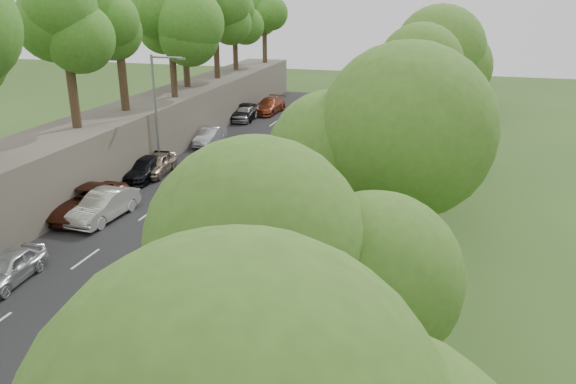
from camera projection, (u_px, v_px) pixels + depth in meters
The scene contains 26 objects.
ground at pixel (228, 280), 24.68m from camera, with size 140.00×140.00×0.00m, color #33511E.
road at pixel (235, 171), 39.65m from camera, with size 11.20×66.00×0.04m, color black.
sidewalk at pixel (346, 180), 37.61m from camera, with size 4.20×66.00×0.05m, color gray.
jersey_barrier at pixel (312, 174), 38.11m from camera, with size 0.42×66.00×0.60m, color #6CCB2B.
rock_embankment at pixel (130, 136), 41.06m from camera, with size 5.00×66.00×4.00m, color #595147.
chainlink_fence at pixel (378, 169), 36.75m from camera, with size 0.04×66.00×2.00m, color slate.
trees_embankment at pixel (125, 14), 38.07m from camera, with size 6.40×66.00×13.00m, color #458424, non-canonical shape.
trees_fenceside at pixel (422, 78), 34.13m from camera, with size 7.00×66.00×14.00m, color #4F8029, non-canonical shape.
streetlight at pixel (158, 105), 38.49m from camera, with size 2.52×0.22×8.00m.
signpost at pixel (222, 274), 21.02m from camera, with size 0.62×0.09×3.10m.
construction_barrel at pixel (367, 148), 43.55m from camera, with size 0.59×0.59×0.97m, color #C45021.
concrete_block at pixel (307, 321), 20.86m from camera, with size 1.07×0.80×0.72m, color gray.
car_0 at pixel (8, 268), 24.19m from camera, with size 1.60×3.97×1.35m, color silver.
car_1 at pixel (104, 206), 30.93m from camera, with size 1.67×4.78×1.58m, color silver.
car_2 at pixel (86, 201), 31.60m from camera, with size 2.65×5.76×1.60m, color #512518.
car_3 at pixel (145, 169), 37.76m from camera, with size 1.91×4.71×1.37m, color black.
car_4 at pixel (157, 164), 38.63m from camera, with size 1.68×4.17×1.42m, color gray.
car_5 at pixel (210, 136), 46.16m from camera, with size 1.48×4.25×1.40m, color #A4A6AC.
car_6 at pixel (244, 112), 55.36m from camera, with size 2.49×5.39×1.50m, color black.
car_7 at pixel (269, 106), 58.14m from camera, with size 2.17×5.34×1.55m, color brown.
car_8 at pixel (245, 114), 54.69m from camera, with size 1.69×4.20×1.43m, color #B9B8BC.
painter_0 at pixel (295, 215), 29.44m from camera, with size 0.83×0.54×1.71m, color gold.
painter_1 at pixel (289, 222), 28.26m from camera, with size 0.70×0.46×1.91m, color silver.
painter_2 at pixel (274, 223), 28.34m from camera, with size 0.84×0.65×1.73m, color black.
painter_3 at pixel (259, 244), 26.10m from camera, with size 1.05×0.61×1.63m, color brown.
person_far at pixel (382, 141), 44.05m from camera, with size 0.98×0.41×1.66m, color black.
Camera 1 is at (8.53, -20.39, 11.95)m, focal length 35.00 mm.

